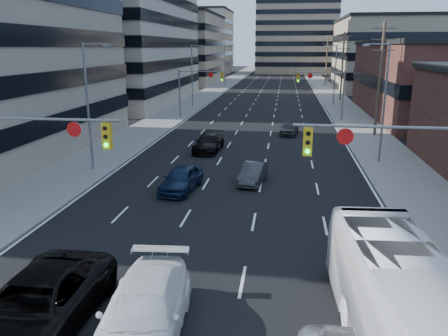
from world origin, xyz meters
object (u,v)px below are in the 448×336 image
black_pickup (37,305)px  transit_bus (416,331)px  white_van (143,313)px  sedan_blue (181,179)px

black_pickup → transit_bus: 11.11m
white_van → transit_bus: bearing=-11.3°
black_pickup → transit_bus: (11.06, -0.76, 0.71)m
black_pickup → white_van: 3.42m
black_pickup → sedan_blue: black_pickup is taller
black_pickup → white_van: size_ratio=1.08×
transit_bus → white_van: bearing=169.8°
sedan_blue → transit_bus: bearing=-50.2°
black_pickup → transit_bus: transit_bus is taller
white_van → transit_bus: (7.64, -0.86, 0.74)m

